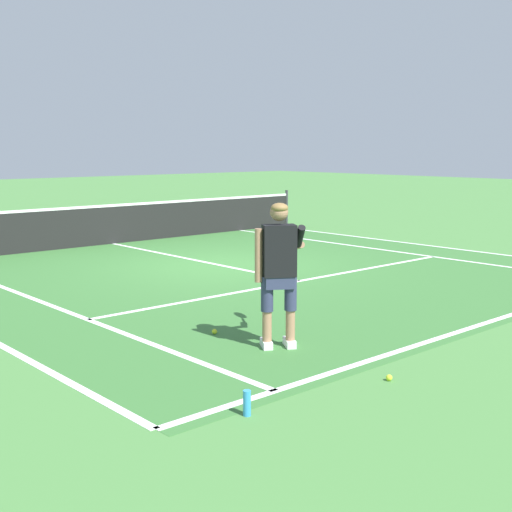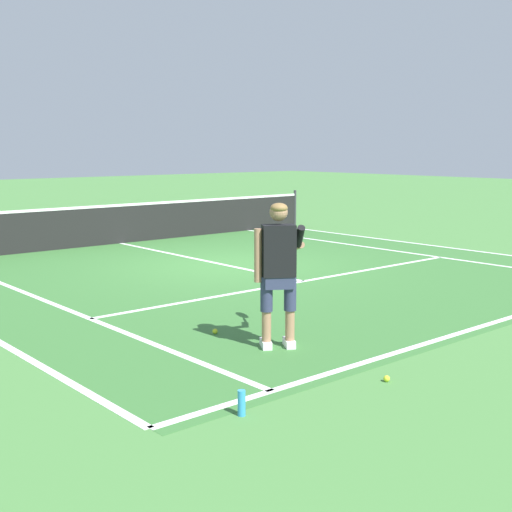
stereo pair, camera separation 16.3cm
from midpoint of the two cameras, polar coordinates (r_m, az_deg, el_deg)
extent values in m
plane|color=#477F3D|center=(13.75, -2.18, -0.78)|extent=(80.00, 80.00, 0.00)
cube|color=#387033|center=(13.09, 0.22, -1.26)|extent=(10.98, 10.54, 0.00)
cube|color=white|center=(9.91, 19.85, -5.14)|extent=(10.98, 0.10, 0.01)
cube|color=white|center=(12.13, 4.34, -2.10)|extent=(8.23, 0.10, 0.01)
cube|color=white|center=(14.53, -4.61, -0.25)|extent=(0.10, 6.40, 0.01)
cube|color=white|center=(10.90, -16.41, -3.72)|extent=(0.10, 10.14, 0.01)
cube|color=white|center=(16.05, 11.40, 0.48)|extent=(0.10, 10.14, 0.01)
cube|color=white|center=(17.14, 14.23, 0.91)|extent=(0.10, 10.14, 0.01)
cylinder|color=#333338|center=(20.71, 3.48, 4.00)|extent=(0.08, 0.08, 1.07)
cube|color=black|center=(17.14, -10.95, 2.55)|extent=(11.84, 0.02, 0.91)
cube|color=white|center=(17.09, -11.00, 4.16)|extent=(11.84, 0.03, 0.06)
cube|color=white|center=(8.16, 1.40, -7.31)|extent=(0.24, 0.30, 0.09)
cube|color=white|center=(8.21, 3.34, -7.22)|extent=(0.24, 0.30, 0.09)
cylinder|color=#A37556|center=(8.06, 1.46, -5.85)|extent=(0.11, 0.11, 0.36)
cylinder|color=#2D3351|center=(7.97, 1.47, -3.17)|extent=(0.14, 0.14, 0.41)
cylinder|color=#A37556|center=(8.11, 3.41, -5.77)|extent=(0.11, 0.11, 0.36)
cylinder|color=#2D3351|center=(8.02, 3.44, -3.11)|extent=(0.14, 0.14, 0.41)
cube|color=#2D3351|center=(7.96, 2.46, -1.98)|extent=(0.39, 0.35, 0.20)
cube|color=black|center=(7.90, 2.48, 0.44)|extent=(0.44, 0.39, 0.60)
cylinder|color=#A37556|center=(7.87, 0.76, 0.04)|extent=(0.09, 0.09, 0.62)
cylinder|color=black|center=(8.02, 4.22, 1.64)|extent=(0.22, 0.27, 0.29)
cylinder|color=#A37556|center=(8.25, 4.16, 0.86)|extent=(0.22, 0.29, 0.14)
sphere|color=#A37556|center=(7.86, 2.49, 3.66)|extent=(0.21, 0.21, 0.21)
ellipsoid|color=olive|center=(7.83, 2.52, 4.01)|extent=(0.27, 0.27, 0.12)
cylinder|color=#232326|center=(8.47, 3.93, 0.87)|extent=(0.13, 0.19, 0.03)
cylinder|color=#1E479E|center=(8.62, 3.71, 1.01)|extent=(0.07, 0.10, 0.02)
torus|color=#1E479E|center=(8.80, 3.46, 1.18)|extent=(0.18, 0.26, 0.30)
cylinder|color=silver|center=(8.80, 3.46, 1.18)|extent=(0.14, 0.21, 0.25)
sphere|color=#CCE02D|center=(7.15, 11.46, -9.96)|extent=(0.07, 0.07, 0.07)
sphere|color=#CCE02D|center=(8.74, -2.89, -6.28)|extent=(0.07, 0.07, 0.07)
cylinder|color=#3393D6|center=(6.16, -0.43, -12.13)|extent=(0.07, 0.07, 0.23)
camera|label=1|loc=(0.08, -89.43, 0.09)|focal=48.12mm
camera|label=2|loc=(0.08, 90.57, -0.09)|focal=48.12mm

